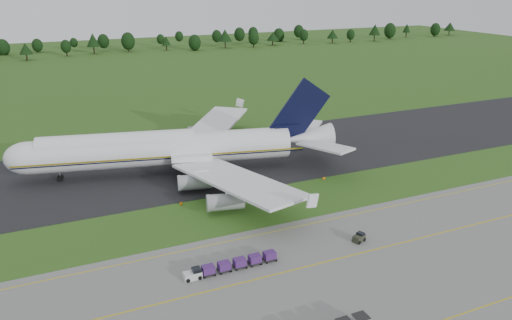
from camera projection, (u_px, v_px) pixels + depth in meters
name	position (u px, v px, depth m)	size (l,w,h in m)	color
ground	(255.00, 208.00, 94.47)	(600.00, 600.00, 0.00)	#2B5319
apron	(360.00, 310.00, 65.24)	(300.00, 52.00, 0.06)	slate
taxiway	(208.00, 161.00, 118.52)	(300.00, 40.00, 0.08)	black
apron_markings	(331.00, 282.00, 71.26)	(300.00, 30.20, 0.01)	#C3AF0B
tree_line	(98.00, 44.00, 281.22)	(530.82, 23.02, 11.70)	black
aircraft	(170.00, 148.00, 109.60)	(72.63, 68.91, 20.31)	white
baggage_train	(230.00, 265.00, 74.00)	(14.57, 1.55, 1.49)	silver
utility_cart	(359.00, 238.00, 82.11)	(2.39, 1.91, 1.14)	#2A2D20
edge_markers	(257.00, 190.00, 101.57)	(32.25, 0.30, 0.60)	orange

